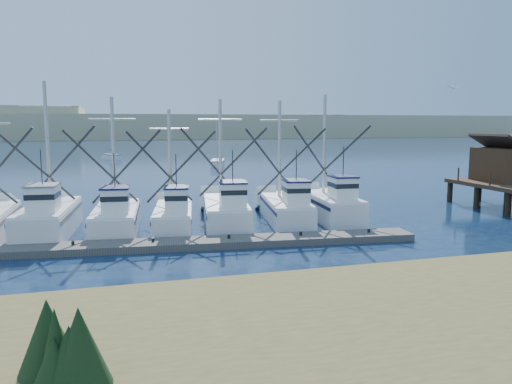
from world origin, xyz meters
TOP-DOWN VIEW (x-y plane):
  - ground at (0.00, 0.00)m, footprint 500.00×500.00m
  - floating_dock at (-6.45, 5.94)m, footprint 28.68×4.66m
  - dune_ridge at (0.00, 210.00)m, footprint 360.00×60.00m
  - trawler_fleet at (-6.98, 10.85)m, footprint 28.07×9.24m
  - sailboat_near at (6.97, 54.12)m, footprint 3.33×6.47m
  - sailboat_far at (-8.59, 73.14)m, footprint 3.39×5.08m
  - flying_gull at (13.29, 8.30)m, footprint 0.95×0.17m

SIDE VIEW (x-z plane):
  - ground at x=0.00m, z-range 0.00..0.00m
  - floating_dock at x=-6.45m, z-range 0.00..0.38m
  - sailboat_near at x=6.97m, z-range -3.56..4.54m
  - sailboat_far at x=-8.59m, z-range -3.54..4.56m
  - trawler_fleet at x=-6.98m, z-range -3.54..5.47m
  - dune_ridge at x=0.00m, z-range 0.00..10.00m
  - flying_gull at x=13.29m, z-range 8.76..8.94m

